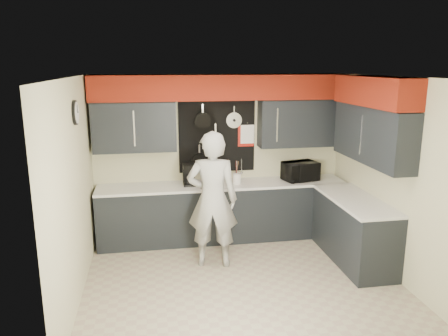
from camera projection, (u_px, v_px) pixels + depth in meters
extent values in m
plane|color=tan|center=(242.00, 281.00, 5.68)|extent=(4.00, 4.00, 0.00)
cube|color=beige|center=(220.00, 156.00, 7.05)|extent=(4.00, 0.01, 2.60)
cube|color=black|center=(134.00, 127.00, 6.56)|extent=(1.24, 0.32, 0.75)
cube|color=black|center=(300.00, 123.00, 6.99)|extent=(1.34, 0.32, 0.75)
cube|color=maroon|center=(222.00, 88.00, 6.63)|extent=(3.94, 0.36, 0.38)
cube|color=black|center=(217.00, 136.00, 6.96)|extent=(1.22, 0.03, 1.15)
cylinder|color=black|center=(203.00, 121.00, 6.82)|extent=(0.26, 0.04, 0.26)
cylinder|color=black|center=(215.00, 141.00, 6.93)|extent=(0.30, 0.04, 0.30)
cylinder|color=black|center=(199.00, 161.00, 6.96)|extent=(0.27, 0.04, 0.27)
cylinder|color=silver|center=(234.00, 120.00, 6.91)|extent=(0.25, 0.02, 0.25)
cube|color=#AD180D|center=(246.00, 136.00, 7.02)|extent=(0.26, 0.01, 0.34)
cube|color=white|center=(247.00, 134.00, 7.00)|extent=(0.22, 0.01, 0.30)
cylinder|color=silver|center=(190.00, 168.00, 6.98)|extent=(0.01, 0.01, 0.20)
cylinder|color=silver|center=(203.00, 167.00, 7.01)|extent=(0.01, 0.01, 0.20)
cylinder|color=silver|center=(216.00, 167.00, 7.05)|extent=(0.01, 0.01, 0.20)
cylinder|color=silver|center=(229.00, 166.00, 7.08)|extent=(0.01, 0.01, 0.20)
cylinder|color=silver|center=(241.00, 166.00, 7.12)|extent=(0.01, 0.01, 0.20)
cube|color=beige|center=(392.00, 178.00, 5.71)|extent=(0.01, 3.50, 2.60)
cube|color=black|center=(372.00, 135.00, 5.85)|extent=(0.32, 1.70, 0.75)
cube|color=maroon|center=(375.00, 91.00, 5.71)|extent=(0.36, 1.70, 0.38)
cube|color=beige|center=(74.00, 192.00, 5.05)|extent=(0.01, 3.50, 2.60)
cylinder|color=black|center=(75.00, 113.00, 5.23)|extent=(0.04, 0.30, 0.30)
cylinder|color=white|center=(77.00, 113.00, 5.23)|extent=(0.01, 0.26, 0.26)
cube|color=black|center=(223.00, 212.00, 6.97)|extent=(3.90, 0.60, 0.88)
cube|color=silver|center=(223.00, 185.00, 6.85)|extent=(3.90, 0.63, 0.04)
cube|color=black|center=(354.00, 231.00, 6.20)|extent=(0.60, 1.60, 0.88)
cube|color=silver|center=(355.00, 200.00, 6.09)|extent=(0.63, 1.60, 0.04)
cube|color=black|center=(226.00, 241.00, 6.81)|extent=(3.90, 0.06, 0.10)
imported|color=black|center=(300.00, 171.00, 7.01)|extent=(0.61, 0.48, 0.30)
cube|color=#351B11|center=(213.00, 176.00, 6.85)|extent=(0.11, 0.11, 0.23)
cylinder|color=white|center=(237.00, 178.00, 6.84)|extent=(0.13, 0.13, 0.16)
cube|color=black|center=(189.00, 184.00, 6.75)|extent=(0.18, 0.22, 0.03)
cube|color=black|center=(189.00, 173.00, 6.79)|extent=(0.18, 0.06, 0.30)
cube|color=black|center=(189.00, 166.00, 6.68)|extent=(0.18, 0.22, 0.06)
cylinder|color=black|center=(189.00, 179.00, 6.71)|extent=(0.11, 0.11, 0.14)
imported|color=#B0B0AD|center=(212.00, 200.00, 5.94)|extent=(0.77, 0.58, 1.90)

